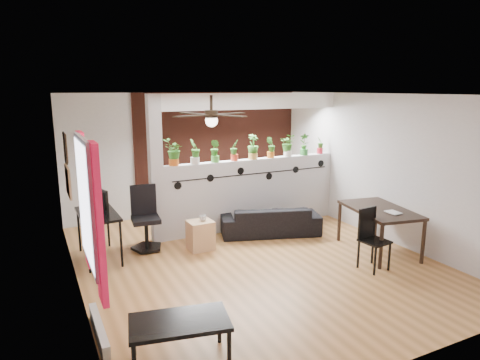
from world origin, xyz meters
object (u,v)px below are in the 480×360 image
object	(u,v)px
potted_plant_6	(288,145)
dining_table	(380,213)
potted_plant_5	(271,147)
cube_shelf	(200,235)
potted_plant_1	(195,151)
sofa	(270,220)
coffee_table	(180,325)
folding_chair	(371,233)
office_chair	(145,222)
potted_plant_8	(320,144)
ceiling_fan	(211,117)
potted_plant_3	(234,149)
potted_plant_4	(253,146)
potted_plant_0	(174,152)
potted_plant_2	(215,150)
potted_plant_7	(304,143)
computer_desk	(98,217)
cup	(203,218)

from	to	relation	value
potted_plant_6	dining_table	distance (m)	2.35
potted_plant_5	dining_table	size ratio (longest dim) A/B	0.27
cube_shelf	potted_plant_5	bearing A→B (deg)	20.56
potted_plant_1	sofa	distance (m)	1.92
potted_plant_6	coffee_table	distance (m)	5.05
potted_plant_1	folding_chair	distance (m)	3.32
office_chair	coffee_table	bearing A→B (deg)	-98.39
potted_plant_8	cube_shelf	xyz separation A→B (m)	(-2.96, -0.71, -1.29)
potted_plant_8	ceiling_fan	bearing A→B (deg)	-150.49
potted_plant_1	folding_chair	world-z (taller)	potted_plant_1
potted_plant_3	potted_plant_4	size ratio (longest dim) A/B	0.84
ceiling_fan	potted_plant_3	size ratio (longest dim) A/B	2.99
potted_plant_3	dining_table	distance (m)	2.83
potted_plant_4	dining_table	bearing A→B (deg)	-59.33
potted_plant_4	dining_table	world-z (taller)	potted_plant_4
ceiling_fan	cube_shelf	xyz separation A→B (m)	(0.22, 1.09, -2.07)
potted_plant_5	coffee_table	distance (m)	4.79
potted_plant_0	ceiling_fan	bearing A→B (deg)	-90.64
sofa	coffee_table	distance (m)	4.04
cube_shelf	coffee_table	world-z (taller)	cube_shelf
office_chair	cube_shelf	bearing A→B (deg)	-27.60
potted_plant_2	potted_plant_4	distance (m)	0.79
coffee_table	potted_plant_7	bearing A→B (deg)	42.12
cube_shelf	computer_desk	size ratio (longest dim) A/B	0.46
potted_plant_1	cube_shelf	world-z (taller)	potted_plant_1
potted_plant_0	folding_chair	xyz separation A→B (m)	(2.24, -2.56, -1.05)
potted_plant_6	computer_desk	size ratio (longest dim) A/B	0.41
office_chair	coffee_table	size ratio (longest dim) A/B	1.00
dining_table	coffee_table	xyz separation A→B (m)	(-3.93, -1.37, -0.26)
potted_plant_2	potted_plant_5	distance (m)	1.19
potted_plant_1	potted_plant_8	xyz separation A→B (m)	(2.77, 0.00, -0.05)
potted_plant_6	potted_plant_0	bearing A→B (deg)	180.00
potted_plant_0	potted_plant_3	distance (m)	1.19
cup	computer_desk	xyz separation A→B (m)	(-1.65, 0.33, 0.15)
potted_plant_1	potted_plant_7	xyz separation A→B (m)	(2.37, 0.00, -0.00)
ceiling_fan	potted_plant_7	xyz separation A→B (m)	(2.79, 1.80, -0.73)
computer_desk	potted_plant_8	bearing A→B (deg)	4.71
potted_plant_0	potted_plant_8	distance (m)	3.16
potted_plant_4	potted_plant_7	world-z (taller)	potted_plant_4
potted_plant_4	cup	bearing A→B (deg)	-152.00
cup	sofa	bearing A→B (deg)	6.63
dining_table	sofa	bearing A→B (deg)	126.70
ceiling_fan	dining_table	distance (m)	3.31
potted_plant_7	potted_plant_8	distance (m)	0.40
sofa	potted_plant_6	bearing A→B (deg)	-124.13
potted_plant_1	dining_table	xyz separation A→B (m)	(2.44, -2.11, -0.92)
potted_plant_1	potted_plant_7	bearing A→B (deg)	0.00
potted_plant_4	cube_shelf	distance (m)	2.06
potted_plant_7	computer_desk	size ratio (longest dim) A/B	0.42
sofa	cup	bearing A→B (deg)	25.09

